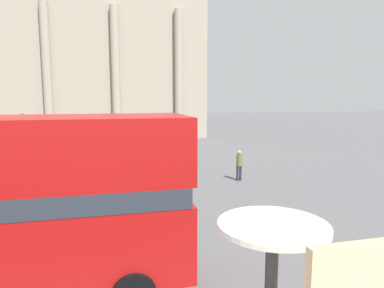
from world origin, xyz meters
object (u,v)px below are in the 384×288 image
object	(u,v)px
traffic_light_far	(25,132)
pedestrian_yellow	(3,145)
cafe_dining_table	(272,258)
plaza_building_left	(57,65)
pedestrian_olive	(239,163)
pedestrian_red	(182,150)
traffic_light_mid	(147,139)

from	to	relation	value
traffic_light_far	pedestrian_yellow	world-z (taller)	traffic_light_far
cafe_dining_table	plaza_building_left	distance (m)	44.23
pedestrian_olive	pedestrian_red	world-z (taller)	pedestrian_red
cafe_dining_table	pedestrian_olive	distance (m)	17.56
traffic_light_far	pedestrian_red	distance (m)	10.83
pedestrian_red	plaza_building_left	bearing A→B (deg)	167.58
cafe_dining_table	traffic_light_mid	bearing A→B (deg)	86.20
cafe_dining_table	traffic_light_far	distance (m)	24.55
pedestrian_olive	pedestrian_yellow	distance (m)	18.92
pedestrian_olive	pedestrian_yellow	size ratio (longest dim) A/B	1.00
pedestrian_olive	pedestrian_yellow	world-z (taller)	pedestrian_yellow
cafe_dining_table	pedestrian_yellow	distance (m)	29.02
plaza_building_left	pedestrian_red	bearing A→B (deg)	-63.47
plaza_building_left	traffic_light_far	distance (m)	20.76
plaza_building_left	traffic_light_far	xyz separation A→B (m)	(0.39, -19.79, -6.25)
pedestrian_yellow	traffic_light_mid	bearing A→B (deg)	42.15
cafe_dining_table	pedestrian_red	bearing A→B (deg)	79.39
traffic_light_far	traffic_light_mid	bearing A→B (deg)	-37.39
plaza_building_left	pedestrian_yellow	bearing A→B (deg)	-97.54
traffic_light_mid	traffic_light_far	distance (m)	9.67
cafe_dining_table	traffic_light_far	xyz separation A→B (m)	(-6.50, 23.63, -1.44)
traffic_light_far	pedestrian_red	world-z (taller)	traffic_light_far
traffic_light_mid	pedestrian_yellow	xyz separation A→B (m)	(-10.19, 9.69, -1.33)
plaza_building_left	pedestrian_olive	world-z (taller)	plaza_building_left
pedestrian_red	pedestrian_yellow	world-z (taller)	pedestrian_red
traffic_light_far	pedestrian_red	size ratio (longest dim) A/B	2.05
traffic_light_mid	pedestrian_olive	distance (m)	5.42
traffic_light_mid	pedestrian_red	world-z (taller)	traffic_light_mid
traffic_light_mid	pedestrian_olive	bearing A→B (deg)	-17.36
plaza_building_left	pedestrian_olive	bearing A→B (deg)	-64.32
pedestrian_yellow	plaza_building_left	bearing A→B (deg)	168.16
plaza_building_left	pedestrian_olive	distance (m)	31.15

